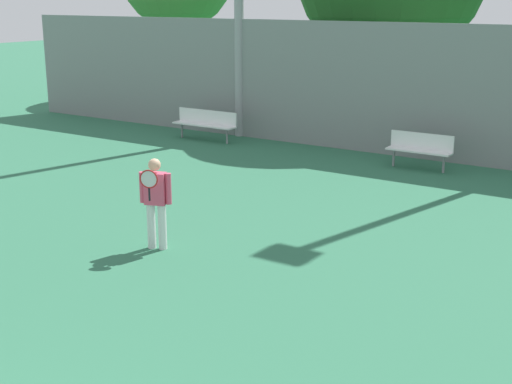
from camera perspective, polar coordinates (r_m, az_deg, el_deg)
tennis_player at (r=11.96m, az=-8.04°, el=-0.53°), size 0.53×0.48×1.56m
bench_courtside_near at (r=21.14m, az=-4.06°, el=5.65°), size 2.09×0.40×0.88m
bench_courtside_far at (r=17.98m, az=13.00°, el=3.54°), size 1.61×0.40×0.88m
back_fence at (r=18.57m, az=16.79°, el=7.37°), size 30.98×0.06×3.48m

